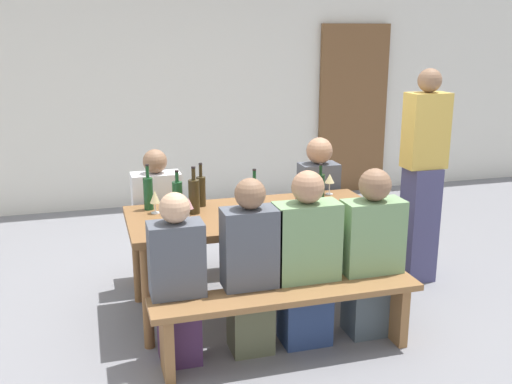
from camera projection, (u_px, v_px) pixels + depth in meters
ground_plane at (256, 307)px, 4.44m from camera, size 24.00×24.00×0.00m
back_wall at (183, 68)px, 6.88m from camera, size 14.00×0.20×3.20m
wooden_door at (353, 110)px, 7.46m from camera, size 0.90×0.06×2.10m
tasting_table at (256, 223)px, 4.27m from camera, size 1.82×0.84×0.75m
bench_near at (288, 306)px, 3.69m from camera, size 1.72×0.30×0.45m
bench_far at (232, 233)px, 5.02m from camera, size 1.72×0.30×0.45m
wine_bottle_0 at (194, 196)px, 4.19m from camera, size 0.08×0.08×0.34m
wine_bottle_1 at (178, 196)px, 4.22m from camera, size 0.07×0.07×0.31m
wine_bottle_2 at (320, 187)px, 4.49m from camera, size 0.07×0.07×0.29m
wine_bottle_3 at (148, 193)px, 4.28m from camera, size 0.07×0.07×0.34m
wine_bottle_4 at (255, 195)px, 4.26m from camera, size 0.07×0.07×0.31m
wine_bottle_5 at (201, 190)px, 4.37m from camera, size 0.07×0.07×0.33m
wine_glass_0 at (189, 205)px, 4.00m from camera, size 0.07×0.07×0.17m
wine_glass_1 at (299, 197)px, 4.19m from camera, size 0.07×0.07×0.17m
wine_glass_2 at (330, 179)px, 4.68m from camera, size 0.08×0.08×0.17m
wine_glass_3 at (155, 197)px, 4.19m from camera, size 0.07×0.07×0.17m
wine_glass_4 at (254, 207)px, 3.97m from camera, size 0.08×0.08×0.17m
seated_guest_near_0 at (177, 283)px, 3.60m from camera, size 0.33×0.24×1.09m
seated_guest_near_1 at (250, 271)px, 3.72m from camera, size 0.35×0.24×1.15m
seated_guest_near_2 at (306, 264)px, 3.82m from camera, size 0.42×0.24×1.17m
seated_guest_near_3 at (371, 257)px, 3.94m from camera, size 0.40×0.24×1.16m
seated_guest_far_0 at (158, 224)px, 4.66m from camera, size 0.38×0.24×1.14m
seated_guest_far_1 at (318, 206)px, 5.01m from camera, size 0.32×0.24×1.16m
standing_host at (422, 180)px, 4.76m from camera, size 0.32×0.24×1.73m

